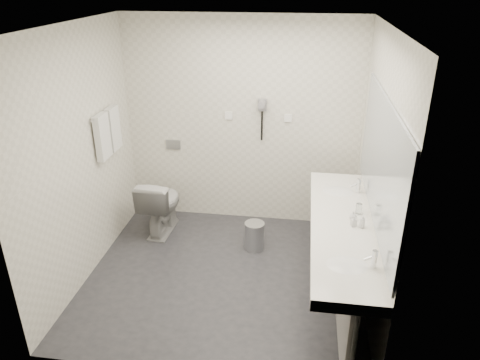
# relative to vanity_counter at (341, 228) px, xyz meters

# --- Properties ---
(floor) EXTENTS (2.80, 2.80, 0.00)m
(floor) POSITION_rel_vanity_counter_xyz_m (-1.12, 0.20, -0.80)
(floor) COLOR #2A2A30
(floor) RESTS_ON ground
(ceiling) EXTENTS (2.80, 2.80, 0.00)m
(ceiling) POSITION_rel_vanity_counter_xyz_m (-1.12, 0.20, 1.70)
(ceiling) COLOR white
(ceiling) RESTS_ON wall_back
(wall_back) EXTENTS (2.80, 0.00, 2.80)m
(wall_back) POSITION_rel_vanity_counter_xyz_m (-1.12, 1.50, 0.45)
(wall_back) COLOR silver
(wall_back) RESTS_ON floor
(wall_front) EXTENTS (2.80, 0.00, 2.80)m
(wall_front) POSITION_rel_vanity_counter_xyz_m (-1.12, -1.10, 0.45)
(wall_front) COLOR silver
(wall_front) RESTS_ON floor
(wall_left) EXTENTS (0.00, 2.60, 2.60)m
(wall_left) POSITION_rel_vanity_counter_xyz_m (-2.52, 0.20, 0.45)
(wall_left) COLOR silver
(wall_left) RESTS_ON floor
(wall_right) EXTENTS (0.00, 2.60, 2.60)m
(wall_right) POSITION_rel_vanity_counter_xyz_m (0.27, 0.20, 0.45)
(wall_right) COLOR silver
(wall_right) RESTS_ON floor
(vanity_counter) EXTENTS (0.55, 2.20, 0.10)m
(vanity_counter) POSITION_rel_vanity_counter_xyz_m (0.00, 0.00, 0.00)
(vanity_counter) COLOR white
(vanity_counter) RESTS_ON floor
(vanity_panel) EXTENTS (0.03, 2.15, 0.75)m
(vanity_panel) POSITION_rel_vanity_counter_xyz_m (0.02, 0.00, -0.42)
(vanity_panel) COLOR #999591
(vanity_panel) RESTS_ON floor
(vanity_post_near) EXTENTS (0.06, 0.06, 0.75)m
(vanity_post_near) POSITION_rel_vanity_counter_xyz_m (0.05, -1.04, -0.42)
(vanity_post_near) COLOR silver
(vanity_post_near) RESTS_ON floor
(vanity_post_far) EXTENTS (0.06, 0.06, 0.75)m
(vanity_post_far) POSITION_rel_vanity_counter_xyz_m (0.05, 1.04, -0.42)
(vanity_post_far) COLOR silver
(vanity_post_far) RESTS_ON floor
(mirror) EXTENTS (0.02, 2.20, 1.05)m
(mirror) POSITION_rel_vanity_counter_xyz_m (0.26, 0.00, 0.65)
(mirror) COLOR #B2BCC6
(mirror) RESTS_ON wall_right
(basin_near) EXTENTS (0.40, 0.31, 0.05)m
(basin_near) POSITION_rel_vanity_counter_xyz_m (0.00, -0.65, 0.04)
(basin_near) COLOR white
(basin_near) RESTS_ON vanity_counter
(basin_far) EXTENTS (0.40, 0.31, 0.05)m
(basin_far) POSITION_rel_vanity_counter_xyz_m (0.00, 0.65, 0.04)
(basin_far) COLOR white
(basin_far) RESTS_ON vanity_counter
(faucet_near) EXTENTS (0.04, 0.04, 0.15)m
(faucet_near) POSITION_rel_vanity_counter_xyz_m (0.19, -0.65, 0.12)
(faucet_near) COLOR silver
(faucet_near) RESTS_ON vanity_counter
(faucet_far) EXTENTS (0.04, 0.04, 0.15)m
(faucet_far) POSITION_rel_vanity_counter_xyz_m (0.19, 0.65, 0.12)
(faucet_far) COLOR silver
(faucet_far) RESTS_ON vanity_counter
(soap_bottle_a) EXTENTS (0.06, 0.06, 0.10)m
(soap_bottle_a) POSITION_rel_vanity_counter_xyz_m (0.10, -0.04, 0.10)
(soap_bottle_a) COLOR white
(soap_bottle_a) RESTS_ON vanity_counter
(soap_bottle_b) EXTENTS (0.08, 0.08, 0.08)m
(soap_bottle_b) POSITION_rel_vanity_counter_xyz_m (0.10, 0.08, 0.09)
(soap_bottle_b) COLOR white
(soap_bottle_b) RESTS_ON vanity_counter
(soap_bottle_c) EXTENTS (0.05, 0.05, 0.13)m
(soap_bottle_c) POSITION_rel_vanity_counter_xyz_m (0.17, -0.06, 0.11)
(soap_bottle_c) COLOR white
(soap_bottle_c) RESTS_ON vanity_counter
(glass_left) EXTENTS (0.06, 0.06, 0.10)m
(glass_left) POSITION_rel_vanity_counter_xyz_m (0.16, 0.20, 0.10)
(glass_left) COLOR silver
(glass_left) RESTS_ON vanity_counter
(toilet) EXTENTS (0.44, 0.72, 0.71)m
(toilet) POSITION_rel_vanity_counter_xyz_m (-2.03, 1.01, -0.45)
(toilet) COLOR white
(toilet) RESTS_ON floor
(flush_plate) EXTENTS (0.18, 0.02, 0.12)m
(flush_plate) POSITION_rel_vanity_counter_xyz_m (-1.98, 1.49, 0.15)
(flush_plate) COLOR #B2B5BA
(flush_plate) RESTS_ON wall_back
(pedal_bin) EXTENTS (0.28, 0.28, 0.31)m
(pedal_bin) POSITION_rel_vanity_counter_xyz_m (-0.87, 0.77, -0.64)
(pedal_bin) COLOR #B2B5BA
(pedal_bin) RESTS_ON floor
(bin_lid) EXTENTS (0.22, 0.22, 0.02)m
(bin_lid) POSITION_rel_vanity_counter_xyz_m (-0.87, 0.77, -0.48)
(bin_lid) COLOR #B2B5BA
(bin_lid) RESTS_ON pedal_bin
(towel_rail) EXTENTS (0.02, 0.62, 0.02)m
(towel_rail) POSITION_rel_vanity_counter_xyz_m (-2.47, 0.75, 0.75)
(towel_rail) COLOR silver
(towel_rail) RESTS_ON wall_left
(towel_near) EXTENTS (0.07, 0.24, 0.48)m
(towel_near) POSITION_rel_vanity_counter_xyz_m (-2.46, 0.61, 0.53)
(towel_near) COLOR white
(towel_near) RESTS_ON towel_rail
(towel_far) EXTENTS (0.07, 0.24, 0.48)m
(towel_far) POSITION_rel_vanity_counter_xyz_m (-2.46, 0.89, 0.53)
(towel_far) COLOR white
(towel_far) RESTS_ON towel_rail
(dryer_cradle) EXTENTS (0.10, 0.04, 0.14)m
(dryer_cradle) POSITION_rel_vanity_counter_xyz_m (-0.88, 1.47, 0.70)
(dryer_cradle) COLOR gray
(dryer_cradle) RESTS_ON wall_back
(dryer_barrel) EXTENTS (0.08, 0.14, 0.08)m
(dryer_barrel) POSITION_rel_vanity_counter_xyz_m (-0.88, 1.40, 0.73)
(dryer_barrel) COLOR gray
(dryer_barrel) RESTS_ON dryer_cradle
(dryer_cord) EXTENTS (0.02, 0.02, 0.35)m
(dryer_cord) POSITION_rel_vanity_counter_xyz_m (-0.88, 1.46, 0.45)
(dryer_cord) COLOR black
(dryer_cord) RESTS_ON dryer_cradle
(switch_plate_a) EXTENTS (0.09, 0.02, 0.09)m
(switch_plate_a) POSITION_rel_vanity_counter_xyz_m (-1.27, 1.49, 0.55)
(switch_plate_a) COLOR white
(switch_plate_a) RESTS_ON wall_back
(switch_plate_b) EXTENTS (0.09, 0.02, 0.09)m
(switch_plate_b) POSITION_rel_vanity_counter_xyz_m (-0.57, 1.49, 0.55)
(switch_plate_b) COLOR white
(switch_plate_b) RESTS_ON wall_back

